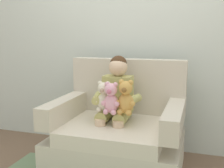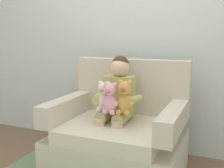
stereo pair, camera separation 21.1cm
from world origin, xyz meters
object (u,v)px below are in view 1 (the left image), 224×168
armchair (119,136)px  plush_cream (104,97)px  plush_pink (111,99)px  seated_child (116,97)px  plush_honey (126,98)px

armchair → plush_cream: size_ratio=4.24×
armchair → plush_pink: (-0.02, -0.16, 0.38)m
plush_cream → armchair: bearing=61.9°
seated_child → plush_cream: 0.15m
seated_child → plush_honey: bearing=-45.2°
plush_pink → plush_cream: plush_pink is taller
armchair → plush_pink: armchair is taller
seated_child → plush_pink: 0.18m
plush_pink → armchair: bearing=97.0°
armchair → plush_cream: bearing=-132.0°
seated_child → plush_pink: (0.01, -0.18, 0.02)m
plush_honey → plush_cream: size_ratio=1.09×
seated_child → plush_honey: (0.13, -0.15, 0.03)m
armchair → plush_cream: armchair is taller
plush_pink → seated_child: bearing=108.9°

